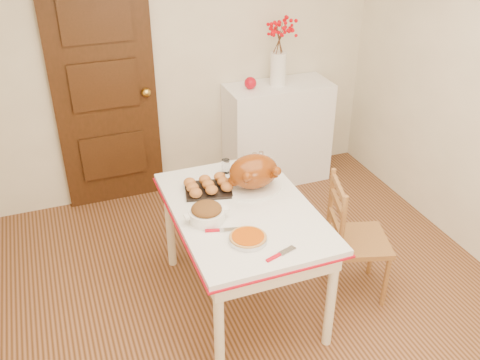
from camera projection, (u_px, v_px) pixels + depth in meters
name	position (u px, v px, depth m)	size (l,w,h in m)	color
floor	(274.00, 322.00, 3.60)	(3.50, 4.00, 0.00)	#48270E
wall_back	(184.00, 56.00, 4.59)	(3.50, 0.00, 2.50)	#EDE4C6
door_back	(105.00, 92.00, 4.46)	(0.85, 0.06, 2.06)	#3C1E0E
sideboard	(277.00, 133.00, 5.05)	(0.96, 0.43, 0.96)	white
kitchen_table	(243.00, 256.00, 3.60)	(0.88, 1.28, 0.77)	white
chair_oak	(358.00, 238.00, 3.66)	(0.40, 0.40, 0.91)	olive
berry_vase	(279.00, 51.00, 4.65)	(0.32, 0.32, 0.62)	white
apple	(250.00, 83.00, 4.69)	(0.11, 0.11, 0.11)	#B50717
turkey_platter	(253.00, 173.00, 3.55)	(0.39, 0.31, 0.25)	#7C3505
pumpkin_pie	(248.00, 238.00, 3.10)	(0.22, 0.22, 0.05)	#AE4002
stuffing_dish	(207.00, 213.00, 3.26)	(0.28, 0.22, 0.11)	#5D3210
rolls_tray	(208.00, 186.00, 3.57)	(0.31, 0.24, 0.08)	#BC6830
pie_server	(281.00, 254.00, 2.99)	(0.21, 0.06, 0.01)	silver
carving_knife	(225.00, 230.00, 3.19)	(0.24, 0.06, 0.01)	silver
drinking_glass	(226.00, 166.00, 3.78)	(0.06, 0.06, 0.10)	white
shaker_pair	(258.00, 158.00, 3.91)	(0.08, 0.03, 0.08)	white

